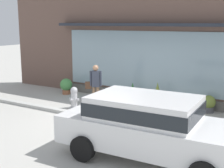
{
  "coord_description": "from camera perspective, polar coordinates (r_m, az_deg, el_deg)",
  "views": [
    {
      "loc": [
        5.6,
        -8.47,
        3.22
      ],
      "look_at": [
        -0.24,
        1.2,
        0.96
      ],
      "focal_mm": 49.6,
      "sensor_mm": 36.0,
      "label": 1
    }
  ],
  "objects": [
    {
      "name": "storefront",
      "position": [
        12.97,
        5.49,
        6.95
      ],
      "size": [
        14.0,
        0.81,
        4.58
      ],
      "color": "brown",
      "rests_on": "ground_plane"
    },
    {
      "name": "parked_car_white",
      "position": [
        7.42,
        6.92,
        -7.3
      ],
      "size": [
        4.56,
        2.12,
        1.52
      ],
      "rotation": [
        0.0,
        0.0,
        0.04
      ],
      "color": "white",
      "rests_on": "ground_plane"
    },
    {
      "name": "fire_hydrant",
      "position": [
        11.79,
        -6.99,
        -2.56
      ],
      "size": [
        0.43,
        0.4,
        0.84
      ],
      "color": "#B2B2B7",
      "rests_on": "ground_plane"
    },
    {
      "name": "ground_plane",
      "position": [
        10.65,
        -2.25,
        -6.31
      ],
      "size": [
        60.0,
        60.0,
        0.0
      ],
      "primitive_type": "plane",
      "color": "#B2AFA8"
    },
    {
      "name": "curb_strip",
      "position": [
        10.48,
        -2.85,
        -6.27
      ],
      "size": [
        14.0,
        0.24,
        0.12
      ],
      "primitive_type": "cube",
      "color": "#B2B2AD",
      "rests_on": "ground_plane"
    },
    {
      "name": "pedestrian_with_handbag",
      "position": [
        11.76,
        -3.12,
        0.16
      ],
      "size": [
        0.59,
        0.38,
        1.65
      ],
      "rotation": [
        0.0,
        0.0,
        3.66
      ],
      "color": "brown",
      "rests_on": "ground_plane"
    },
    {
      "name": "potted_plant_window_center",
      "position": [
        11.76,
        17.35,
        -3.46
      ],
      "size": [
        0.5,
        0.5,
        0.63
      ],
      "color": "#4C4C51",
      "rests_on": "ground_plane"
    },
    {
      "name": "potted_plant_trailing_edge",
      "position": [
        12.04,
        8.36,
        -2.03
      ],
      "size": [
        0.37,
        0.37,
        0.98
      ],
      "color": "#33473D",
      "rests_on": "ground_plane"
    },
    {
      "name": "potted_plant_doorstep",
      "position": [
        14.23,
        -8.44,
        -0.29
      ],
      "size": [
        0.56,
        0.56,
        0.72
      ],
      "color": "#9E6042",
      "rests_on": "ground_plane"
    },
    {
      "name": "potted_plant_window_left",
      "position": [
        12.62,
        3.81,
        -1.64
      ],
      "size": [
        0.36,
        0.36,
        0.83
      ],
      "color": "#4C4C51",
      "rests_on": "ground_plane"
    }
  ]
}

